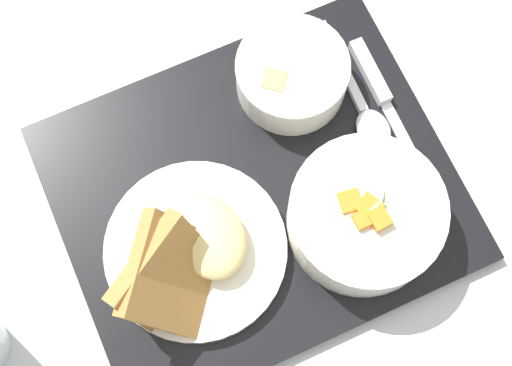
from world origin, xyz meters
TOP-DOWN VIEW (x-y plane):
  - ground_plane at (0.00, 0.00)m, footprint 4.00×4.00m
  - serving_tray at (0.00, 0.00)m, footprint 0.42×0.36m
  - bowl_salad at (-0.09, 0.06)m, footprint 0.14×0.14m
  - bowl_soup at (-0.07, -0.10)m, footprint 0.11×0.11m
  - plate_main at (0.08, 0.05)m, footprint 0.17×0.17m
  - knife at (-0.15, -0.07)m, footprint 0.03×0.18m
  - spoon at (-0.13, -0.05)m, footprint 0.04×0.15m

SIDE VIEW (x-z plane):
  - ground_plane at x=0.00m, z-range 0.00..0.00m
  - serving_tray at x=0.00m, z-range 0.00..0.01m
  - knife at x=-0.15m, z-range 0.01..0.03m
  - spoon at x=-0.13m, z-range 0.01..0.03m
  - plate_main at x=0.08m, z-range -0.01..0.08m
  - bowl_soup at x=-0.07m, z-range 0.02..0.07m
  - bowl_salad at x=-0.09m, z-range 0.01..0.08m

